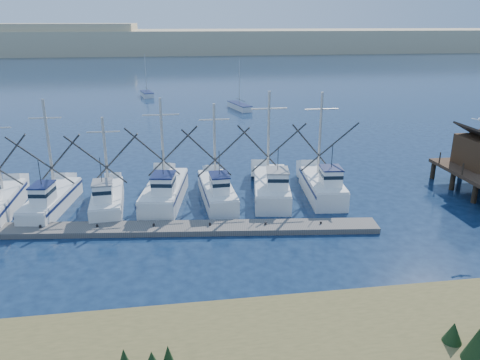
# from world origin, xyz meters

# --- Properties ---
(ground) EXTENTS (500.00, 500.00, 0.00)m
(ground) POSITION_xyz_m (0.00, 0.00, 0.00)
(ground) COLOR #0B1932
(ground) RESTS_ON ground
(floating_dock) EXTENTS (30.14, 5.47, 0.40)m
(floating_dock) POSITION_xyz_m (-6.44, 6.82, 0.20)
(floating_dock) COLOR #645E59
(floating_dock) RESTS_ON ground
(dune_ridge) EXTENTS (360.00, 60.00, 10.00)m
(dune_ridge) POSITION_xyz_m (0.00, 210.00, 5.00)
(dune_ridge) COLOR tan
(dune_ridge) RESTS_ON ground
(trawler_fleet) EXTENTS (28.90, 8.93, 8.78)m
(trawler_fleet) POSITION_xyz_m (-5.75, 11.90, 0.97)
(trawler_fleet) COLOR white
(trawler_fleet) RESTS_ON ground
(sailboat_near) EXTENTS (3.36, 7.02, 8.10)m
(sailboat_near) POSITION_xyz_m (5.81, 53.96, 0.49)
(sailboat_near) COLOR white
(sailboat_near) RESTS_ON ground
(sailboat_far) EXTENTS (2.84, 5.34, 8.10)m
(sailboat_far) POSITION_xyz_m (-10.22, 70.33, 0.50)
(sailboat_far) COLOR white
(sailboat_far) RESTS_ON ground
(flying_gull) EXTENTS (1.25, 0.23, 0.23)m
(flying_gull) POSITION_xyz_m (15.90, 5.85, 7.62)
(flying_gull) COLOR white
(flying_gull) RESTS_ON ground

